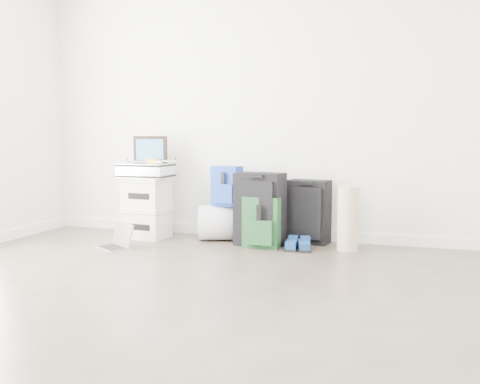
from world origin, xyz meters
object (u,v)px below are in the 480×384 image
(boxes_stack, at_px, (147,207))
(laptop, at_px, (116,242))
(duffel_bag, at_px, (228,223))
(carry_on, at_px, (309,212))
(large_suitcase, at_px, (260,209))
(briefcase, at_px, (146,170))

(boxes_stack, xyz_separation_m, laptop, (-0.03, -0.55, -0.25))
(duffel_bag, relative_size, carry_on, 0.93)
(large_suitcase, bearing_deg, duffel_bag, 165.40)
(carry_on, relative_size, laptop, 1.54)
(boxes_stack, height_order, laptop, boxes_stack)
(duffel_bag, height_order, carry_on, carry_on)
(carry_on, xyz_separation_m, laptop, (-1.64, -0.77, -0.25))
(duffel_bag, relative_size, laptop, 1.43)
(large_suitcase, bearing_deg, laptop, -149.39)
(laptop, bearing_deg, large_suitcase, 54.85)
(carry_on, height_order, laptop, carry_on)
(large_suitcase, bearing_deg, briefcase, -173.70)
(large_suitcase, distance_m, laptop, 1.36)
(boxes_stack, relative_size, large_suitcase, 0.90)
(duffel_bag, height_order, large_suitcase, large_suitcase)
(duffel_bag, height_order, laptop, duffel_bag)
(large_suitcase, relative_size, carry_on, 1.13)
(boxes_stack, bearing_deg, large_suitcase, 3.98)
(large_suitcase, xyz_separation_m, carry_on, (0.42, 0.25, -0.04))
(boxes_stack, distance_m, large_suitcase, 1.19)
(briefcase, relative_size, duffel_bag, 0.86)
(briefcase, height_order, carry_on, briefcase)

